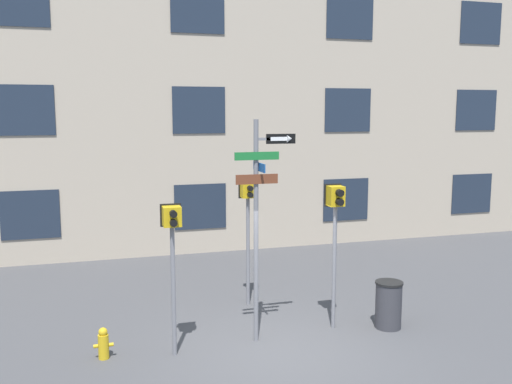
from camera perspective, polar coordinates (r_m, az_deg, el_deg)
ground_plane at (r=10.65m, az=2.49°, el=-15.77°), size 60.00×60.00×0.00m
building_facade at (r=17.57m, az=-6.07°, el=17.59°), size 24.00×0.63×14.41m
street_sign_pole at (r=10.47m, az=0.31°, el=-2.01°), size 1.16×0.71×4.16m
pedestrian_signal_left at (r=10.00m, az=-8.36°, el=-4.73°), size 0.37×0.40×2.71m
pedestrian_signal_right at (r=11.23m, az=7.94°, el=-2.55°), size 0.36×0.40×2.90m
pedestrian_signal_across at (r=12.52m, az=-0.81°, el=-1.97°), size 0.35×0.40×2.78m
fire_hydrant at (r=10.66m, az=-15.02°, el=-14.44°), size 0.34×0.18×0.57m
trash_bin at (r=11.89m, az=13.11°, el=-10.91°), size 0.55×0.55×0.95m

